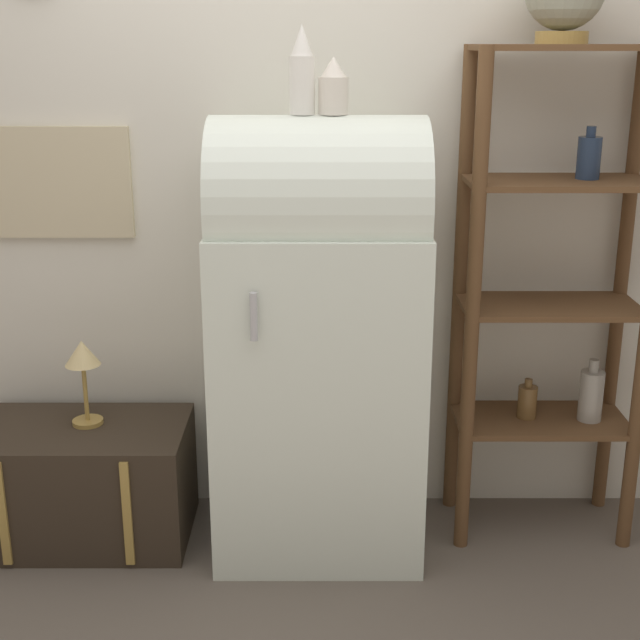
% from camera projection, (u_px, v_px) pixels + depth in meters
% --- Properties ---
extents(ground_plane, '(12.00, 12.00, 0.00)m').
position_uv_depth(ground_plane, '(322.00, 576.00, 3.06)').
color(ground_plane, '#60564C').
extents(wall_back, '(7.00, 0.09, 2.70)m').
position_uv_depth(wall_back, '(321.00, 160.00, 3.21)').
color(wall_back, silver).
rests_on(wall_back, ground_plane).
extents(refrigerator, '(0.72, 0.61, 1.53)m').
position_uv_depth(refrigerator, '(322.00, 334.00, 3.08)').
color(refrigerator, silver).
rests_on(refrigerator, ground_plane).
extents(suitcase_trunk, '(0.78, 0.47, 0.43)m').
position_uv_depth(suitcase_trunk, '(86.00, 481.00, 3.27)').
color(suitcase_trunk, '#33281E').
rests_on(suitcase_trunk, ground_plane).
extents(shelf_unit, '(0.64, 0.35, 1.75)m').
position_uv_depth(shelf_unit, '(558.00, 280.00, 3.11)').
color(shelf_unit, brown).
rests_on(shelf_unit, ground_plane).
extents(vase_left, '(0.08, 0.08, 0.28)m').
position_uv_depth(vase_left, '(306.00, 73.00, 2.82)').
color(vase_left, white).
rests_on(vase_left, refrigerator).
extents(vase_center, '(0.10, 0.10, 0.18)m').
position_uv_depth(vase_center, '(338.00, 88.00, 2.84)').
color(vase_center, silver).
rests_on(vase_center, refrigerator).
extents(desk_lamp, '(0.13, 0.13, 0.32)m').
position_uv_depth(desk_lamp, '(87.00, 362.00, 3.17)').
color(desk_lamp, '#AD8942').
rests_on(desk_lamp, suitcase_trunk).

